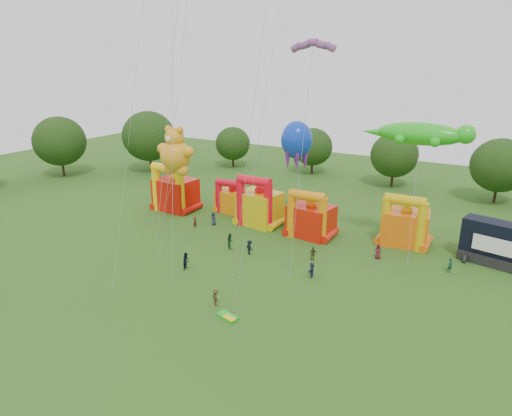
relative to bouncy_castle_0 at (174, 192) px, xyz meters
The scene contains 24 objects.
ground 31.49m from the bouncy_castle_0, 56.36° to the right, with size 160.00×160.00×0.00m, color #2A5A19.
tree_ring 30.42m from the bouncy_castle_0, 57.58° to the right, with size 123.38×125.48×12.07m.
bouncy_castle_0 is the anchor object (origin of this frame).
bouncy_castle_1 8.89m from the bouncy_castle_0, 22.40° to the left, with size 4.90×4.13×5.16m.
bouncy_castle_2 14.20m from the bouncy_castle_0, ahead, with size 5.97×5.07×7.07m.
bouncy_castle_3 22.04m from the bouncy_castle_0, ahead, with size 5.89×5.01×6.33m.
bouncy_castle_4 33.32m from the bouncy_castle_0, ahead, with size 5.90×5.00×6.59m.
stage_trailer 43.42m from the bouncy_castle_0, ahead, with size 7.91×4.42×4.89m.
teddy_bear_kite 8.57m from the bouncy_castle_0, 49.05° to the right, with size 7.06×4.02×13.65m.
gecko_kite 35.20m from the bouncy_castle_0, ahead, with size 12.24×5.90×15.30m.
octopus_kite 19.84m from the bouncy_castle_0, ahead, with size 6.48×7.20×14.08m.
parafoil_kites 18.38m from the bouncy_castle_0, 47.28° to the right, with size 25.38×16.90×30.92m.
diamond_kites 26.49m from the bouncy_castle_0, 41.51° to the right, with size 16.80×15.42×38.53m.
folded_kite_bundle 32.11m from the bouncy_castle_0, 42.79° to the right, with size 2.20×1.51×0.31m.
spectator_0 9.54m from the bouncy_castle_0, 17.06° to the right, with size 0.91×0.59×1.86m, color #242A3C.
spectator_1 9.18m from the bouncy_castle_0, 33.63° to the right, with size 0.58×0.38×1.58m, color #501619.
spectator_2 17.59m from the bouncy_castle_0, 28.92° to the right, with size 0.93×0.72×1.91m, color #16371B.
spectator_3 20.37m from the bouncy_castle_0, 25.92° to the right, with size 1.12×0.64×1.73m, color black.
spectator_4 26.30m from the bouncy_castle_0, 15.00° to the right, with size 0.96×0.40×1.64m, color #3B3517.
spectator_5 28.95m from the bouncy_castle_0, 21.78° to the right, with size 1.53×0.49×1.65m, color #2A2B46.
spectator_6 31.77m from the bouncy_castle_0, ahead, with size 0.86×0.56×1.76m, color #581922.
spectator_7 39.36m from the bouncy_castle_0, ahead, with size 0.62×0.41×1.70m, color #1A412E.
spectator_8 21.12m from the bouncy_castle_0, 47.60° to the right, with size 0.91×0.71×1.88m, color black.
spectator_9 29.64m from the bouncy_castle_0, 43.71° to the right, with size 1.06×0.61×1.64m, color #3C2F18.
Camera 1 is at (25.59, -25.01, 21.80)m, focal length 32.00 mm.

